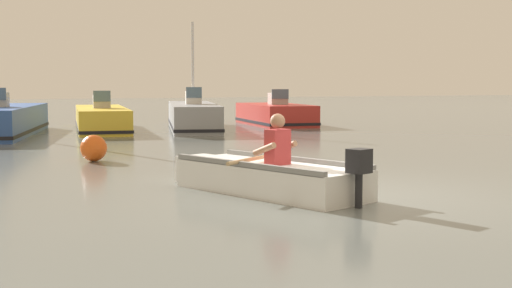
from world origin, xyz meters
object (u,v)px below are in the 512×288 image
(rowboat_with_person, at_px, (267,176))
(moored_boat_red, at_px, (275,115))
(moored_boat_yellow, at_px, (101,119))
(mooring_buoy, at_px, (94,148))
(moored_boat_grey, at_px, (193,117))
(moored_boat_blue, at_px, (0,121))

(rowboat_with_person, xyz_separation_m, moored_boat_red, (6.45, 15.14, 0.13))
(moored_boat_yellow, xyz_separation_m, mooring_buoy, (-1.58, -9.36, -0.09))
(rowboat_with_person, xyz_separation_m, moored_boat_grey, (2.84, 13.93, 0.18))
(moored_boat_yellow, relative_size, moored_boat_red, 1.34)
(moored_boat_yellow, height_order, moored_boat_grey, moored_boat_grey)
(moored_boat_yellow, height_order, mooring_buoy, moored_boat_yellow)
(rowboat_with_person, bearing_deg, moored_boat_yellow, 90.93)
(moored_boat_blue, bearing_deg, moored_boat_grey, 4.74)
(rowboat_with_person, distance_m, moored_boat_blue, 13.85)
(moored_boat_red, xyz_separation_m, mooring_buoy, (-8.27, -10.02, -0.10))
(moored_boat_grey, bearing_deg, moored_boat_red, 18.51)
(moored_boat_blue, relative_size, moored_boat_grey, 1.04)
(rowboat_with_person, xyz_separation_m, moored_boat_yellow, (-0.23, 14.48, 0.12))
(moored_boat_grey, distance_m, mooring_buoy, 9.97)
(moored_boat_blue, height_order, moored_boat_yellow, moored_boat_blue)
(moored_boat_blue, height_order, mooring_buoy, moored_boat_blue)
(moored_boat_yellow, bearing_deg, moored_boat_red, 5.62)
(moored_boat_yellow, distance_m, mooring_buoy, 9.50)
(rowboat_with_person, relative_size, moored_boat_red, 0.76)
(moored_boat_grey, bearing_deg, moored_boat_yellow, 169.79)
(rowboat_with_person, distance_m, moored_boat_grey, 14.21)
(moored_boat_grey, relative_size, moored_boat_red, 1.43)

